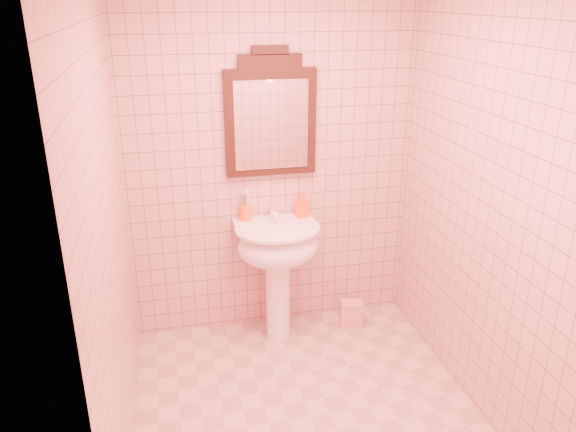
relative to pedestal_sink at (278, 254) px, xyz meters
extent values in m
plane|color=#C7A690|center=(0.01, -0.87, -0.66)|extent=(2.20, 2.20, 0.00)
cube|color=#CB968D|center=(0.01, 0.23, 0.59)|extent=(2.00, 0.02, 2.50)
cylinder|color=white|center=(0.00, 0.01, -0.31)|extent=(0.17, 0.17, 0.70)
ellipsoid|color=white|center=(0.00, -0.01, 0.06)|extent=(0.56, 0.46, 0.28)
cube|color=white|center=(0.00, 0.15, 0.17)|extent=(0.56, 0.15, 0.05)
cylinder|color=white|center=(0.00, -0.01, 0.19)|extent=(0.58, 0.58, 0.02)
cylinder|color=white|center=(0.00, 0.15, 0.25)|extent=(0.04, 0.04, 0.09)
cylinder|color=white|center=(0.00, 0.10, 0.28)|extent=(0.02, 0.10, 0.02)
cylinder|color=white|center=(0.00, 0.05, 0.26)|extent=(0.02, 0.02, 0.04)
cube|color=white|center=(0.00, 0.16, 0.30)|extent=(0.01, 0.07, 0.01)
cube|color=black|center=(0.00, 0.20, 0.87)|extent=(0.61, 0.05, 0.71)
cube|color=black|center=(0.00, 0.20, 1.27)|extent=(0.42, 0.05, 0.09)
cube|color=black|center=(0.00, 0.20, 1.34)|extent=(0.24, 0.05, 0.06)
cube|color=white|center=(0.00, 0.17, 0.86)|extent=(0.49, 0.01, 0.59)
cylinder|color=#FE5E15|center=(-0.19, 0.18, 0.25)|extent=(0.09, 0.09, 0.11)
cylinder|color=silver|center=(-0.17, 0.18, 0.30)|extent=(0.01, 0.01, 0.20)
cylinder|color=#338CD8|center=(-0.19, 0.19, 0.30)|extent=(0.01, 0.01, 0.20)
cylinder|color=#E5334C|center=(-0.21, 0.19, 0.30)|extent=(0.01, 0.01, 0.20)
cylinder|color=#3FBF59|center=(-0.21, 0.16, 0.30)|extent=(0.01, 0.01, 0.20)
cylinder|color=#D8CC4C|center=(-0.19, 0.16, 0.30)|extent=(0.01, 0.01, 0.20)
imported|color=#FF5115|center=(0.21, 0.15, 0.29)|extent=(0.10, 0.10, 0.17)
cube|color=#C6747A|center=(0.56, 0.02, -0.56)|extent=(0.18, 0.14, 0.20)
camera|label=1|loc=(-0.70, -3.43, 1.67)|focal=35.00mm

